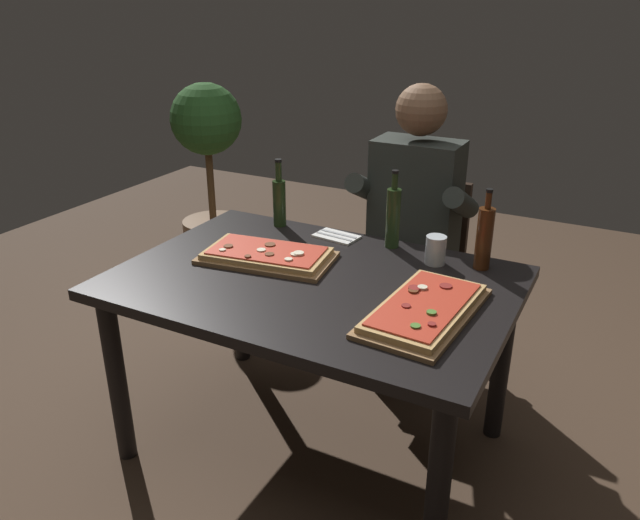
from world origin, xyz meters
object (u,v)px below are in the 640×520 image
vinegar_bottle_green (484,237)px  potted_plant_corner (210,172)px  dining_table (314,301)px  oil_bottle_amber (393,216)px  pizza_rectangular_left (425,309)px  wine_bottle_dark (279,200)px  diner_chair (417,263)px  pizza_rectangular_front (267,255)px  seated_diner (411,220)px  tumbler_near_camera (436,250)px

vinegar_bottle_green → potted_plant_corner: 2.08m
dining_table → oil_bottle_amber: oil_bottle_amber is taller
pizza_rectangular_left → wine_bottle_dark: size_ratio=1.82×
pizza_rectangular_left → diner_chair: (-0.34, 0.93, -0.27)m
pizza_rectangular_left → vinegar_bottle_green: size_ratio=1.77×
pizza_rectangular_front → seated_diner: (0.33, 0.68, -0.02)m
oil_bottle_amber → tumbler_near_camera: (0.21, -0.08, -0.07)m
wine_bottle_dark → tumbler_near_camera: wine_bottle_dark is taller
dining_table → seated_diner: bearing=82.4°
pizza_rectangular_front → oil_bottle_amber: bearing=43.3°
dining_table → wine_bottle_dark: wine_bottle_dark is taller
seated_diner → potted_plant_corner: 1.56m
pizza_rectangular_left → seated_diner: 0.88m
dining_table → vinegar_bottle_green: 0.66m
pizza_rectangular_left → oil_bottle_amber: oil_bottle_amber is taller
potted_plant_corner → pizza_rectangular_left: bearing=-35.3°
pizza_rectangular_front → pizza_rectangular_left: (0.67, -0.14, 0.00)m
oil_bottle_amber → seated_diner: (-0.04, 0.33, -0.13)m
seated_diner → potted_plant_corner: size_ratio=1.12×
wine_bottle_dark → oil_bottle_amber: (0.52, 0.00, 0.01)m
oil_bottle_amber → potted_plant_corner: 1.73m
pizza_rectangular_front → oil_bottle_amber: oil_bottle_amber is taller
pizza_rectangular_front → pizza_rectangular_left: bearing=-11.5°
tumbler_near_camera → seated_diner: seated_diner is taller
pizza_rectangular_front → potted_plant_corner: 1.63m
vinegar_bottle_green → pizza_rectangular_left: bearing=-98.5°
dining_table → potted_plant_corner: 1.84m
diner_chair → seated_diner: size_ratio=0.65×
tumbler_near_camera → vinegar_bottle_green: bearing=13.8°
pizza_rectangular_front → vinegar_bottle_green: 0.81m
pizza_rectangular_left → vinegar_bottle_green: vinegar_bottle_green is taller
pizza_rectangular_left → wine_bottle_dark: 0.96m
pizza_rectangular_front → tumbler_near_camera: size_ratio=4.89×
pizza_rectangular_front → pizza_rectangular_left: same height
wine_bottle_dark → diner_chair: 0.76m
pizza_rectangular_front → potted_plant_corner: potted_plant_corner is taller
diner_chair → oil_bottle_amber: bearing=-85.1°
dining_table → vinegar_bottle_green: bearing=35.8°
potted_plant_corner → seated_diner: bearing=-17.8°
oil_bottle_amber → diner_chair: (-0.04, 0.45, -0.38)m
vinegar_bottle_green → tumbler_near_camera: 0.18m
wine_bottle_dark → tumbler_near_camera: bearing=-6.3°
vinegar_bottle_green → seated_diner: seated_diner is taller
pizza_rectangular_left → oil_bottle_amber: bearing=122.1°
vinegar_bottle_green → diner_chair: vinegar_bottle_green is taller
pizza_rectangular_front → vinegar_bottle_green: (0.74, 0.31, 0.10)m
diner_chair → tumbler_near_camera: bearing=-65.3°
diner_chair → pizza_rectangular_front: bearing=-112.5°
seated_diner → wine_bottle_dark: bearing=-145.7°
pizza_rectangular_front → oil_bottle_amber: 0.52m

